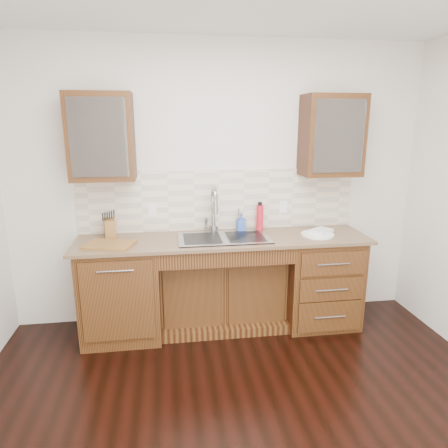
{
  "coord_description": "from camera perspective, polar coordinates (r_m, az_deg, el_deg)",
  "views": [
    {
      "loc": [
        -0.5,
        -2.08,
        1.96
      ],
      "look_at": [
        0.0,
        1.4,
        1.05
      ],
      "focal_mm": 32.0,
      "sensor_mm": 36.0,
      "label": 1
    }
  ],
  "objects": [
    {
      "name": "water_bottle",
      "position": [
        3.95,
        5.13,
        0.92
      ],
      "size": [
        0.09,
        0.09,
        0.25
      ],
      "primitive_type": "cylinder",
      "rotation": [
        0.0,
        0.0,
        -0.39
      ],
      "color": "red",
      "rests_on": "countertop"
    },
    {
      "name": "base_cabinet_left",
      "position": [
        3.86,
        -14.38,
        -9.17
      ],
      "size": [
        0.7,
        0.62,
        0.88
      ],
      "primitive_type": "cube",
      "color": "#593014",
      "rests_on": "ground"
    },
    {
      "name": "cutting_board",
      "position": [
        3.61,
        -16.03,
        -2.84
      ],
      "size": [
        0.47,
        0.39,
        0.02
      ],
      "primitive_type": "cube",
      "rotation": [
        0.0,
        0.0,
        -0.29
      ],
      "color": "olive",
      "rests_on": "countertop"
    },
    {
      "name": "cup_right_a",
      "position": [
        3.92,
        13.13,
        11.41
      ],
      "size": [
        0.16,
        0.16,
        0.09
      ],
      "primitive_type": "imported",
      "rotation": [
        0.0,
        0.0,
        0.42
      ],
      "color": "white",
      "rests_on": "upper_cabinet_right"
    },
    {
      "name": "base_cabinet_right",
      "position": [
        4.1,
        13.3,
        -7.66
      ],
      "size": [
        0.7,
        0.62,
        0.88
      ],
      "primitive_type": "cube",
      "color": "#593014",
      "rests_on": "ground"
    },
    {
      "name": "ground",
      "position": [
        2.94,
        4.46,
        -28.77
      ],
      "size": [
        4.0,
        3.5,
        0.1
      ],
      "primitive_type": "cube",
      "color": "black"
    },
    {
      "name": "sink",
      "position": [
        3.7,
        -0.02,
        -3.33
      ],
      "size": [
        0.84,
        0.46,
        0.19
      ],
      "primitive_type": "cube",
      "color": "#9E9EA5",
      "rests_on": "countertop"
    },
    {
      "name": "wall_back",
      "position": [
        3.96,
        -0.83,
        5.65
      ],
      "size": [
        4.0,
        0.1,
        2.7
      ],
      "primitive_type": "cube",
      "color": "silver",
      "rests_on": "ground"
    },
    {
      "name": "backsplash",
      "position": [
        3.92,
        -0.71,
        3.42
      ],
      "size": [
        2.7,
        0.02,
        0.59
      ],
      "primitive_type": "cube",
      "color": "beige",
      "rests_on": "wall_back"
    },
    {
      "name": "filter_tap",
      "position": [
        3.9,
        2.09,
        0.72
      ],
      "size": [
        0.02,
        0.02,
        0.24
      ],
      "primitive_type": "cylinder",
      "color": "#999993",
      "rests_on": "countertop"
    },
    {
      "name": "upper_cabinet_left",
      "position": [
        3.7,
        -17.1,
        11.81
      ],
      "size": [
        0.55,
        0.34,
        0.75
      ],
      "primitive_type": "cube",
      "color": "#593014",
      "rests_on": "wall_back"
    },
    {
      "name": "outlet_left",
      "position": [
        3.9,
        -10.2,
        1.84
      ],
      "size": [
        0.08,
        0.01,
        0.12
      ],
      "primitive_type": "cube",
      "color": "white",
      "rests_on": "backsplash"
    },
    {
      "name": "faucet",
      "position": [
        3.84,
        -1.55,
        1.72
      ],
      "size": [
        0.04,
        0.04,
        0.4
      ],
      "primitive_type": "cylinder",
      "color": "#999993",
      "rests_on": "countertop"
    },
    {
      "name": "cup_left_a",
      "position": [
        3.72,
        -18.34,
        10.98
      ],
      "size": [
        0.17,
        0.17,
        0.1
      ],
      "primitive_type": "imported",
      "rotation": [
        0.0,
        0.0,
        0.38
      ],
      "color": "white",
      "rests_on": "upper_cabinet_left"
    },
    {
      "name": "cup_left_b",
      "position": [
        3.69,
        -15.23,
        11.03
      ],
      "size": [
        0.1,
        0.1,
        0.08
      ],
      "primitive_type": "imported",
      "rotation": [
        0.0,
        0.0,
        -0.16
      ],
      "color": "white",
      "rests_on": "upper_cabinet_left"
    },
    {
      "name": "upper_cabinet_right",
      "position": [
        3.98,
        15.11,
        12.09
      ],
      "size": [
        0.55,
        0.34,
        0.75
      ],
      "primitive_type": "cube",
      "color": "#593014",
      "rests_on": "wall_back"
    },
    {
      "name": "countertop",
      "position": [
        3.7,
        -0.06,
        -2.23
      ],
      "size": [
        2.7,
        0.65,
        0.03
      ],
      "primitive_type": "cube",
      "color": "#84705B",
      "rests_on": "base_cabinet_left"
    },
    {
      "name": "soap_bottle",
      "position": [
        3.91,
        2.45,
        0.25
      ],
      "size": [
        0.09,
        0.09,
        0.17
      ],
      "primitive_type": "imported",
      "rotation": [
        0.0,
        0.0,
        0.09
      ],
      "color": "blue",
      "rests_on": "countertop"
    },
    {
      "name": "knife_block",
      "position": [
        3.83,
        -15.99,
        -0.6
      ],
      "size": [
        0.13,
        0.17,
        0.17
      ],
      "primitive_type": "cube",
      "rotation": [
        0.0,
        0.0,
        0.22
      ],
      "color": "olive",
      "rests_on": "countertop"
    },
    {
      "name": "base_cabinet_center",
      "position": [
        3.98,
        -0.27,
        -9.32
      ],
      "size": [
        1.2,
        0.44,
        0.7
      ],
      "primitive_type": "cube",
      "color": "#593014",
      "rests_on": "ground"
    },
    {
      "name": "dish_towel",
      "position": [
        3.92,
        13.72,
        -0.97
      ],
      "size": [
        0.25,
        0.24,
        0.03
      ],
      "primitive_type": "cube",
      "rotation": [
        0.0,
        0.0,
        0.62
      ],
      "color": "white",
      "rests_on": "plate"
    },
    {
      "name": "cup_right_b",
      "position": [
        4.03,
        16.71,
        11.19
      ],
      "size": [
        0.1,
        0.1,
        0.09
      ],
      "primitive_type": "imported",
      "rotation": [
        0.0,
        0.0,
        0.08
      ],
      "color": "white",
      "rests_on": "upper_cabinet_right"
    },
    {
      "name": "outlet_right",
      "position": [
        4.06,
        8.45,
        2.43
      ],
      "size": [
        0.08,
        0.01,
        0.12
      ],
      "primitive_type": "cube",
      "color": "white",
      "rests_on": "backsplash"
    },
    {
      "name": "plate",
      "position": [
        3.87,
        13.21,
        -1.47
      ],
      "size": [
        0.37,
        0.37,
        0.02
      ],
      "primitive_type": "cylinder",
      "rotation": [
        0.0,
        0.0,
        0.22
      ],
      "color": "white",
      "rests_on": "countertop"
    }
  ]
}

